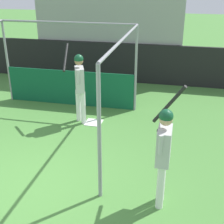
% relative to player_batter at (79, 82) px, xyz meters
% --- Properties ---
extents(ground_plane, '(60.00, 60.00, 0.00)m').
position_rel_player_batter_xyz_m(ground_plane, '(-0.17, -2.96, -1.14)').
color(ground_plane, '#477F38').
extents(outfield_wall, '(24.00, 0.12, 1.43)m').
position_rel_player_batter_xyz_m(outfield_wall, '(-0.17, 3.70, -0.43)').
color(outfield_wall, black).
rests_on(outfield_wall, ground).
extents(bleacher_section, '(5.40, 4.00, 3.51)m').
position_rel_player_batter_xyz_m(bleacher_section, '(-0.17, 5.76, 0.61)').
color(bleacher_section, '#9E9E99').
rests_on(bleacher_section, ground).
extents(batting_cage, '(4.07, 4.11, 2.50)m').
position_rel_player_batter_xyz_m(batting_cage, '(-0.69, 0.39, -0.04)').
color(batting_cage, gray).
rests_on(batting_cage, ground).
extents(home_plate, '(0.44, 0.44, 0.02)m').
position_rel_player_batter_xyz_m(home_plate, '(0.36, -0.00, -1.13)').
color(home_plate, white).
rests_on(home_plate, ground).
extents(player_batter, '(0.68, 0.79, 2.03)m').
position_rel_player_batter_xyz_m(player_batter, '(0.00, 0.00, 0.00)').
color(player_batter, white).
rests_on(player_batter, ground).
extents(player_waiting, '(0.55, 0.80, 2.13)m').
position_rel_player_batter_xyz_m(player_waiting, '(2.38, -2.87, -0.04)').
color(player_waiting, white).
rests_on(player_waiting, ground).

